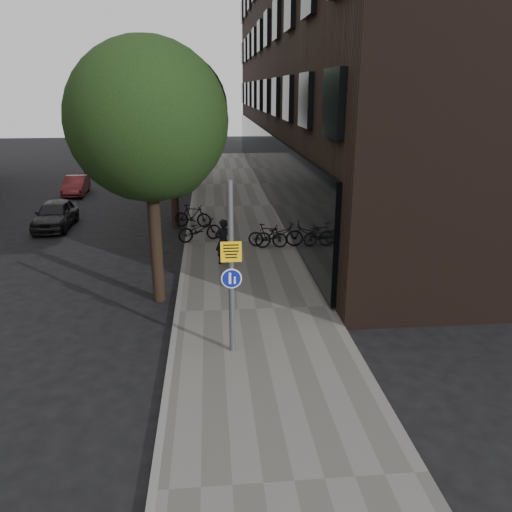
{
  "coord_description": "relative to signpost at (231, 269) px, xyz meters",
  "views": [
    {
      "loc": [
        -0.96,
        -9.71,
        6.11
      ],
      "look_at": [
        0.17,
        2.49,
        2.0
      ],
      "focal_mm": 35.0,
      "sensor_mm": 36.0,
      "label": 1
    }
  ],
  "objects": [
    {
      "name": "ground",
      "position": [
        0.54,
        -1.0,
        -2.21
      ],
      "size": [
        120.0,
        120.0,
        0.0
      ],
      "primitive_type": "plane",
      "color": "black",
      "rests_on": "ground"
    },
    {
      "name": "pedestrian",
      "position": [
        -0.02,
        6.37,
        -1.26
      ],
      "size": [
        0.68,
        0.53,
        1.64
      ],
      "primitive_type": "imported",
      "rotation": [
        0.0,
        0.0,
        3.4
      ],
      "color": "black",
      "rests_on": "sidewalk"
    },
    {
      "name": "street_tree_near",
      "position": [
        -1.99,
        3.64,
        2.9
      ],
      "size": [
        4.4,
        4.4,
        7.5
      ],
      "color": "black",
      "rests_on": "ground"
    },
    {
      "name": "parked_bike_curb_far",
      "position": [
        -1.26,
        11.51,
        -1.56
      ],
      "size": [
        1.81,
        0.96,
        1.05
      ],
      "primitive_type": "imported",
      "rotation": [
        0.0,
        0.0,
        1.29
      ],
      "color": "black",
      "rests_on": "sidewalk"
    },
    {
      "name": "parked_car_near",
      "position": [
        -7.58,
        12.43,
        -1.57
      ],
      "size": [
        1.57,
        3.77,
        1.28
      ],
      "primitive_type": "imported",
      "rotation": [
        0.0,
        0.0,
        0.02
      ],
      "color": "black",
      "rests_on": "ground"
    },
    {
      "name": "parked_bike_facade_far",
      "position": [
        1.8,
        8.17,
        -1.62
      ],
      "size": [
        1.63,
        0.83,
        0.94
      ],
      "primitive_type": "imported",
      "rotation": [
        0.0,
        0.0,
        1.31
      ],
      "color": "black",
      "rests_on": "sidewalk"
    },
    {
      "name": "sidewalk",
      "position": [
        0.79,
        9.0,
        -2.15
      ],
      "size": [
        4.5,
        60.0,
        0.12
      ],
      "primitive_type": "cube",
      "color": "#65625D",
      "rests_on": "ground"
    },
    {
      "name": "parked_bike_curb_near",
      "position": [
        -0.91,
        9.28,
        -1.6
      ],
      "size": [
        1.96,
        1.27,
        0.97
      ],
      "primitive_type": "imported",
      "rotation": [
        0.0,
        0.0,
        1.94
      ],
      "color": "black",
      "rests_on": "sidewalk"
    },
    {
      "name": "parked_car_mid",
      "position": [
        -8.53,
        20.18,
        -1.64
      ],
      "size": [
        1.4,
        3.48,
        1.12
      ],
      "primitive_type": "imported",
      "rotation": [
        0.0,
        0.0,
        0.06
      ],
      "color": "maroon",
      "rests_on": "ground"
    },
    {
      "name": "building_right_dark_brick",
      "position": [
        9.04,
        21.0,
        6.79
      ],
      "size": [
        12.0,
        40.0,
        18.0
      ],
      "primitive_type": "cube",
      "color": "black",
      "rests_on": "ground"
    },
    {
      "name": "street_tree_far",
      "position": [
        -1.99,
        21.14,
        2.91
      ],
      "size": [
        5.0,
        5.0,
        7.8
      ],
      "color": "black",
      "rests_on": "ground"
    },
    {
      "name": "parked_car_far",
      "position": [
        -8.82,
        28.46,
        -1.61
      ],
      "size": [
        1.85,
        4.19,
        1.2
      ],
      "primitive_type": "imported",
      "rotation": [
        0.0,
        0.0,
        0.04
      ],
      "color": "#1C2333",
      "rests_on": "ground"
    },
    {
      "name": "street_tree_mid",
      "position": [
        -1.99,
        12.14,
        2.91
      ],
      "size": [
        5.0,
        5.0,
        7.8
      ],
      "color": "black",
      "rests_on": "ground"
    },
    {
      "name": "parked_bike_facade_near",
      "position": [
        2.22,
        8.15,
        -1.58
      ],
      "size": [
        1.99,
        0.91,
        1.01
      ],
      "primitive_type": "imported",
      "rotation": [
        0.0,
        0.0,
        1.7
      ],
      "color": "black",
      "rests_on": "sidewalk"
    },
    {
      "name": "curb_edge",
      "position": [
        -1.46,
        9.0,
        -2.14
      ],
      "size": [
        0.15,
        60.0,
        0.13
      ],
      "primitive_type": "cube",
      "color": "slate",
      "rests_on": "ground"
    },
    {
      "name": "signpost",
      "position": [
        0.0,
        0.0,
        0.0
      ],
      "size": [
        0.48,
        0.14,
        4.13
      ],
      "rotation": [
        0.0,
        0.0,
        0.0
      ],
      "color": "#595B5E",
      "rests_on": "sidewalk"
    }
  ]
}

